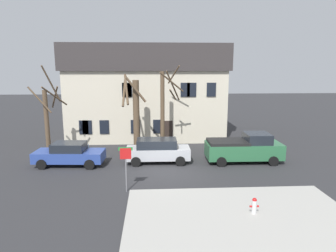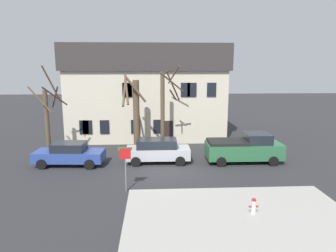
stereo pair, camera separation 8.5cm
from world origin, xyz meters
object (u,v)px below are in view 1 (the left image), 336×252
at_px(tree_bare_near, 48,118).
at_px(bicycle_leaning, 91,152).
at_px(pickup_truck_green, 244,148).
at_px(fire_hydrant, 254,205).
at_px(building_main, 147,90).
at_px(tree_bare_mid, 135,113).
at_px(tree_bare_far, 164,108).
at_px(car_silver_wagon, 158,150).
at_px(street_sign_pole, 126,161).
at_px(car_blue_sedan, 69,154).

distance_m(tree_bare_near, bicycle_leaning, 4.17).
relative_size(pickup_truck_green, fire_hydrant, 7.11).
relative_size(building_main, bicycle_leaning, 8.49).
distance_m(tree_bare_mid, fire_hydrant, 12.87).
relative_size(tree_bare_near, tree_bare_mid, 1.11).
distance_m(tree_bare_mid, bicycle_leaning, 4.55).
bearing_deg(tree_bare_far, car_silver_wagon, -101.69).
relative_size(car_silver_wagon, bicycle_leaning, 2.58).
bearing_deg(tree_bare_mid, fire_hydrant, -62.03).
xyz_separation_m(tree_bare_far, car_silver_wagon, (-0.59, -2.86, -2.66)).
bearing_deg(fire_hydrant, tree_bare_near, 140.52).
bearing_deg(tree_bare_near, street_sign_pole, -48.20).
bearing_deg(tree_bare_far, fire_hydrant, -71.78).
bearing_deg(bicycle_leaning, tree_bare_mid, 22.80).
distance_m(tree_bare_near, tree_bare_mid, 6.58).
xyz_separation_m(tree_bare_mid, pickup_truck_green, (7.90, -3.13, -2.16)).
height_order(building_main, tree_bare_mid, building_main).
xyz_separation_m(car_blue_sedan, fire_hydrant, (10.32, -7.86, -0.30)).
relative_size(tree_bare_mid, street_sign_pole, 2.47).
bearing_deg(tree_bare_near, car_blue_sedan, -48.38).
xyz_separation_m(tree_bare_near, street_sign_pole, (6.40, -7.16, -1.22)).
relative_size(building_main, fire_hydrant, 19.75).
distance_m(building_main, bicycle_leaning, 9.90).
xyz_separation_m(pickup_truck_green, street_sign_pole, (-8.02, -4.91, 0.75)).
relative_size(tree_bare_mid, pickup_truck_green, 1.16).
height_order(car_silver_wagon, street_sign_pole, street_sign_pole).
bearing_deg(tree_bare_far, building_main, 102.13).
distance_m(car_silver_wagon, fire_hydrant, 9.18).
distance_m(tree_bare_far, car_silver_wagon, 3.95).
xyz_separation_m(tree_bare_far, bicycle_leaning, (-5.59, -1.28, -3.19)).
distance_m(tree_bare_near, car_blue_sedan, 3.84).
bearing_deg(car_silver_wagon, tree_bare_far, 78.31).
xyz_separation_m(street_sign_pole, bicycle_leaning, (-3.18, 6.65, -1.39)).
height_order(street_sign_pole, bicycle_leaning, street_sign_pole).
height_order(tree_bare_far, car_silver_wagon, tree_bare_far).
height_order(car_silver_wagon, bicycle_leaning, car_silver_wagon).
height_order(pickup_truck_green, fire_hydrant, pickup_truck_green).
bearing_deg(tree_bare_mid, street_sign_pole, -90.88).
distance_m(building_main, tree_bare_near, 10.62).
height_order(building_main, car_silver_wagon, building_main).
xyz_separation_m(tree_bare_mid, bicycle_leaning, (-3.31, -1.39, -2.80)).
distance_m(building_main, pickup_truck_green, 12.53).
relative_size(car_blue_sedan, car_silver_wagon, 1.06).
bearing_deg(fire_hydrant, tree_bare_mid, 117.97).
xyz_separation_m(building_main, car_blue_sedan, (-5.24, -9.89, -3.63)).
bearing_deg(pickup_truck_green, street_sign_pole, -148.54).
height_order(tree_bare_near, car_blue_sedan, tree_bare_near).
bearing_deg(fire_hydrant, pickup_truck_green, 75.99).
bearing_deg(car_blue_sedan, tree_bare_far, 25.16).
height_order(tree_bare_near, pickup_truck_green, tree_bare_near).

